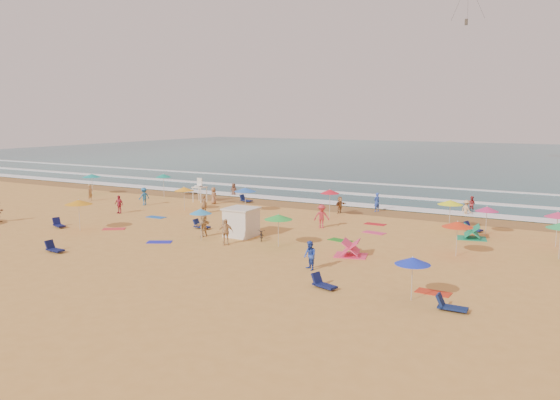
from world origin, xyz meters
The scene contains 13 objects.
ground centered at (0.00, 0.00, 0.00)m, with size 220.00×220.00×0.00m, color gold.
ocean centered at (0.00, 84.00, 0.00)m, with size 220.00×140.00×0.18m, color #0C4756.
wet_sand centered at (0.00, 12.50, 0.01)m, with size 220.00×220.00×0.00m, color olive.
surf_foam centered at (0.00, 21.32, 0.10)m, with size 200.00×18.70×0.05m.
cabana centered at (3.53, -2.15, 1.00)m, with size 2.00×2.00×2.00m, color silver.
cabana_roof centered at (3.53, -2.15, 2.06)m, with size 2.20×2.20×0.12m, color silver.
bicycle centered at (5.43, -2.45, 0.40)m, with size 0.53×1.52×0.80m, color black.
lifeguard_stand centered at (-8.99, 9.27, 1.05)m, with size 1.20×1.20×2.10m, color white, non-canonical shape.
beach_umbrellas centered at (1.35, 0.55, 2.12)m, with size 49.22×23.07×0.77m.
loungers centered at (7.34, -2.83, 0.17)m, with size 38.81×24.37×0.34m.
towels centered at (1.10, -2.85, 0.01)m, with size 34.06×21.50×0.03m.
popup_tents centered at (15.59, 0.86, 0.60)m, with size 8.10×10.85×1.20m.
beachgoers centered at (-1.03, 3.53, 0.81)m, with size 41.94×26.93×2.13m.
Camera 1 is at (25.11, -35.06, 8.75)m, focal length 35.00 mm.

